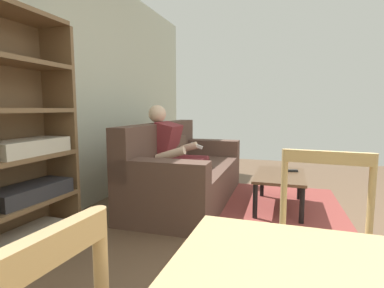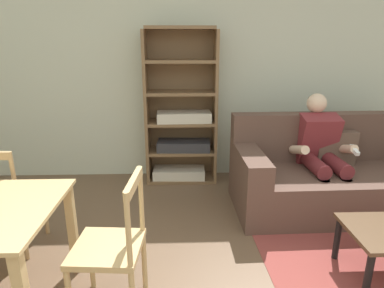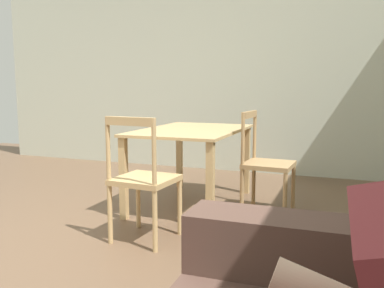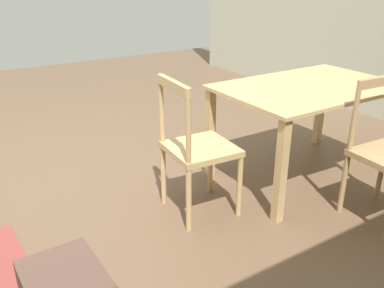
# 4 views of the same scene
# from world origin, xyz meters

# --- Properties ---
(wall_back) EXTENTS (7.14, 0.12, 2.74)m
(wall_back) POSITION_xyz_m (0.00, 3.11, 1.37)
(wall_back) COLOR beige
(wall_back) RESTS_ON ground_plane
(couch) EXTENTS (2.13, 0.99, 0.96)m
(couch) POSITION_xyz_m (1.29, 2.08, 0.34)
(couch) COLOR brown
(couch) RESTS_ON ground_plane
(person_lounging) EXTENTS (0.60, 0.91, 1.18)m
(person_lounging) POSITION_xyz_m (1.14, 2.12, 0.61)
(person_lounging) COLOR maroon
(person_lounging) RESTS_ON ground_plane
(coffee_table) EXTENTS (0.90, 0.54, 0.40)m
(coffee_table) POSITION_xyz_m (1.34, 0.94, 0.34)
(coffee_table) COLOR brown
(coffee_table) RESTS_ON ground_plane
(tv_remote) EXTENTS (0.09, 0.18, 0.02)m
(tv_remote) POSITION_xyz_m (1.51, 0.83, 0.41)
(tv_remote) COLOR black
(tv_remote) RESTS_ON coffee_table
(bookshelf) EXTENTS (0.87, 0.36, 1.88)m
(bookshelf) POSITION_xyz_m (-0.32, 2.87, 0.78)
(bookshelf) COLOR brown
(bookshelf) RESTS_ON ground_plane
(dining_chair_facing_couch) EXTENTS (0.45, 0.45, 0.94)m
(dining_chair_facing_couch) POSITION_xyz_m (-0.77, 0.70, 0.46)
(dining_chair_facing_couch) COLOR tan
(dining_chair_facing_couch) RESTS_ON ground_plane
(area_rug) EXTENTS (2.05, 1.47, 0.01)m
(area_rug) POSITION_xyz_m (1.34, 0.94, 0.00)
(area_rug) COLOR brown
(area_rug) RESTS_ON ground_plane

